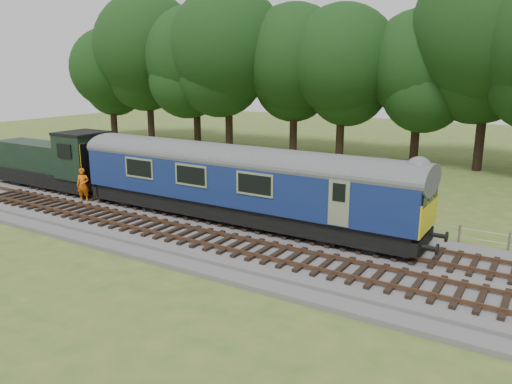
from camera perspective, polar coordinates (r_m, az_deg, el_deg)
The scene contains 9 objects.
ground at distance 22.86m, azimuth -0.21°, elevation -5.84°, with size 120.00×120.00×0.00m, color #3F6023.
ballast at distance 22.81m, azimuth -0.21°, elevation -5.42°, with size 70.00×7.00×0.35m, color #4C4C4F.
track_north at distance 23.87m, azimuth 1.57°, elevation -3.93°, with size 67.20×2.40×0.21m.
track_south at distance 21.46m, azimuth -2.49°, elevation -6.02°, with size 67.20×2.40×0.21m.
fence at distance 26.59m, azimuth 4.93°, elevation -3.02°, with size 64.00×0.12×1.00m, color #6B6054, non-canonical shape.
tree_line at distance 42.54m, azimuth 15.69°, elevation 2.95°, with size 70.00×8.00×18.00m, color black, non-canonical shape.
dmu_railcar at distance 24.19m, azimuth -1.99°, elevation 1.69°, with size 18.05×2.86×3.88m.
shunter_loco at distance 33.95m, azimuth -21.97°, elevation 3.15°, with size 8.92×2.60×3.38m.
worker at distance 29.92m, azimuth -19.17°, elevation 0.76°, with size 0.70×0.46×1.93m, color #DE610B.
Camera 1 is at (11.39, -18.25, 7.74)m, focal length 35.00 mm.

